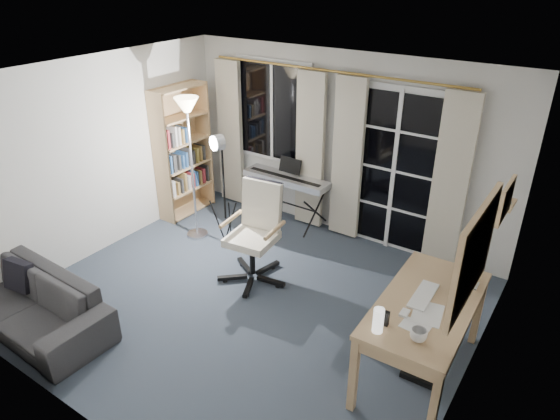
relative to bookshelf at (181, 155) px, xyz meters
The scene contains 17 objects.
floor 2.61m from the bookshelf, 29.91° to the right, with size 4.50×4.00×0.02m, color #36414E.
window 1.45m from the bookshelf, 35.02° to the left, with size 1.20×0.08×1.40m.
french_door 2.97m from the bookshelf, 14.66° to the left, with size 1.32×0.09×2.11m.
curtains 2.10m from the bookshelf, 18.37° to the left, with size 3.60×0.07×2.13m.
bookshelf is the anchor object (origin of this frame).
torchiere_lamp 1.01m from the bookshelf, 35.02° to the right, with size 0.38×0.38×1.88m.
keyboard_piano 1.55m from the bookshelf, 17.99° to the left, with size 1.24×0.61×0.90m.
studio_light 1.18m from the bookshelf, 20.27° to the right, with size 0.34×0.35×1.51m.
office_chair 2.03m from the bookshelf, 21.44° to the right, with size 0.79×0.80×1.15m.
desk 4.19m from the bookshelf, 16.92° to the right, with size 0.77×1.48×0.78m.
monitor 4.27m from the bookshelf, 10.36° to the right, with size 0.19×0.56×0.49m.
desk_clutter 4.21m from the bookshelf, 20.26° to the right, with size 0.45×0.89×0.99m.
mug 4.45m from the bookshelf, 22.72° to the right, with size 0.13×0.10×0.13m, color silver.
wall_mirror 4.67m from the bookshelf, 19.88° to the right, with size 0.04×0.94×0.74m.
framed_print 4.46m from the bookshelf, ahead, with size 0.03×0.42×0.32m.
wall_shelf 4.32m from the bookshelf, ahead, with size 0.16×0.30×0.18m.
sofa 2.86m from the bookshelf, 79.54° to the right, with size 1.91×0.61×0.74m.
Camera 1 is at (2.75, -3.49, 3.35)m, focal length 32.00 mm.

